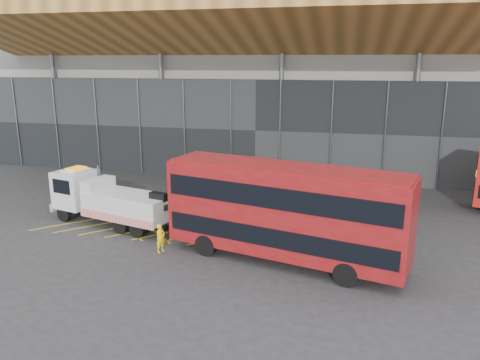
# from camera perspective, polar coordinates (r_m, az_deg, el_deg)

# --- Properties ---
(ground_plane) EXTENTS (120.00, 120.00, 0.00)m
(ground_plane) POSITION_cam_1_polar(r_m,az_deg,el_deg) (28.65, -6.56, -5.05)
(ground_plane) COLOR #29292C
(road_markings) EXTENTS (19.96, 7.16, 0.01)m
(road_markings) POSITION_cam_1_polar(r_m,az_deg,el_deg) (28.17, -3.48, -5.30)
(road_markings) COLOR gold
(road_markings) RESTS_ON ground_plane
(construction_building) EXTENTS (55.00, 23.97, 18.00)m
(construction_building) POSITION_cam_1_polar(r_m,az_deg,el_deg) (44.41, 3.67, 13.72)
(construction_building) COLOR gray
(construction_building) RESTS_ON ground_plane
(recovery_truck) EXTENTS (9.33, 4.23, 3.26)m
(recovery_truck) POSITION_cam_1_polar(r_m,az_deg,el_deg) (28.70, -15.85, -2.32)
(recovery_truck) COLOR black
(recovery_truck) RESTS_ON ground_plane
(bus_towed) EXTENTS (11.93, 5.53, 4.74)m
(bus_towed) POSITION_cam_1_polar(r_m,az_deg,el_deg) (22.31, 5.44, -3.58)
(bus_towed) COLOR maroon
(bus_towed) RESTS_ON ground_plane
(worker) EXTENTS (0.54, 0.64, 1.47)m
(worker) POSITION_cam_1_polar(r_m,az_deg,el_deg) (24.23, -9.67, -7.01)
(worker) COLOR yellow
(worker) RESTS_ON ground_plane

